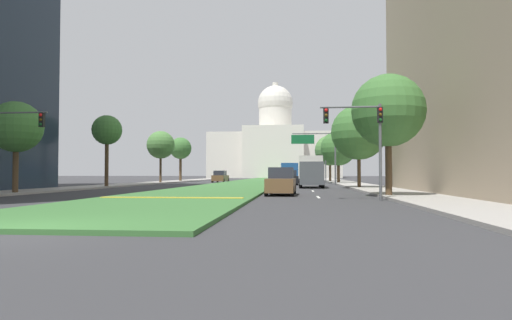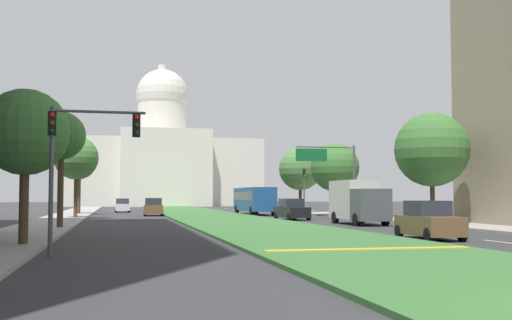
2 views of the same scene
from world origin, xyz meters
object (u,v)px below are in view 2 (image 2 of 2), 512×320
at_px(street_tree_right_far, 335,167).
at_px(sedan_distant, 153,207).
at_px(street_tree_left_mid, 61,137).
at_px(sedan_lead_stopped, 429,221).
at_px(street_tree_left_distant, 79,163).
at_px(city_bus, 254,198).
at_px(traffic_light_far_right, 304,184).
at_px(street_tree_right_mid, 432,150).
at_px(box_truck_delivery, 358,201).
at_px(capitol_building, 162,163).
at_px(overhead_guide_sign, 333,166).
at_px(sedan_midblock, 292,210).
at_px(street_tree_left_near, 25,133).
at_px(street_tree_left_far, 76,158).
at_px(sedan_far_horizon, 122,206).
at_px(street_tree_right_distant, 300,169).
at_px(traffic_light_near_left, 77,147).

relative_size(street_tree_right_far, sedan_distant, 1.67).
relative_size(street_tree_left_mid, sedan_lead_stopped, 1.74).
height_order(street_tree_left_distant, city_bus, street_tree_left_distant).
relative_size(traffic_light_far_right, street_tree_right_mid, 0.66).
xyz_separation_m(sedan_lead_stopped, box_truck_delivery, (2.46, 15.15, 0.82)).
xyz_separation_m(capitol_building, street_tree_left_mid, (-12.36, -91.56, -3.13)).
bearing_deg(overhead_guide_sign, traffic_light_far_right, 82.89).
relative_size(street_tree_right_far, box_truck_delivery, 1.16).
bearing_deg(street_tree_right_far, sedan_midblock, -130.96).
bearing_deg(city_bus, traffic_light_far_right, -7.88).
bearing_deg(street_tree_left_near, sedan_midblock, 54.27).
distance_m(capitol_building, street_tree_left_far, 74.83).
relative_size(street_tree_right_far, sedan_midblock, 1.59).
distance_m(street_tree_left_near, sedan_far_horizon, 54.03).
relative_size(street_tree_left_distant, box_truck_delivery, 1.18).
bearing_deg(street_tree_left_distant, street_tree_right_far, -22.41).
bearing_deg(street_tree_left_mid, street_tree_left_distant, 91.38).
xyz_separation_m(street_tree_left_near, sedan_lead_stopped, (18.20, 0.87, -3.77)).
distance_m(street_tree_left_distant, sedan_distant, 10.33).
distance_m(street_tree_left_mid, sedan_distant, 26.66).
bearing_deg(street_tree_left_far, traffic_light_far_right, 18.42).
distance_m(street_tree_left_mid, street_tree_right_far, 31.62).
bearing_deg(street_tree_right_far, sedan_far_horizon, 135.50).
relative_size(street_tree_right_mid, box_truck_delivery, 1.23).
bearing_deg(sedan_lead_stopped, street_tree_right_distant, 81.44).
distance_m(street_tree_left_mid, sedan_lead_stopped, 22.63).
bearing_deg(street_tree_right_distant, street_tree_left_near, -119.06).
xyz_separation_m(capitol_building, sedan_lead_stopped, (5.63, -104.40, -8.00)).
height_order(traffic_light_far_right, sedan_midblock, traffic_light_far_right).
bearing_deg(street_tree_left_distant, sedan_midblock, -44.14).
bearing_deg(street_tree_left_near, street_tree_left_mid, 89.13).
height_order(capitol_building, street_tree_left_mid, capitol_building).
bearing_deg(sedan_midblock, capitol_building, 94.13).
relative_size(traffic_light_near_left, box_truck_delivery, 0.81).
bearing_deg(traffic_light_near_left, sedan_midblock, 61.35).
bearing_deg(traffic_light_near_left, street_tree_left_far, 93.72).
bearing_deg(street_tree_left_far, street_tree_left_mid, -89.21).
relative_size(street_tree_right_mid, city_bus, 0.72).
bearing_deg(traffic_light_far_right, overhead_guide_sign, -97.11).
bearing_deg(street_tree_left_distant, box_truck_delivery, -52.67).
bearing_deg(sedan_midblock, street_tree_right_far, 49.04).
bearing_deg(traffic_light_far_right, street_tree_left_far, -161.58).
relative_size(traffic_light_near_left, street_tree_left_distant, 0.69).
height_order(street_tree_right_distant, sedan_distant, street_tree_right_distant).
bearing_deg(street_tree_left_mid, street_tree_right_distant, 51.49).
relative_size(sedan_lead_stopped, box_truck_delivery, 0.65).
relative_size(street_tree_left_mid, sedan_far_horizon, 1.64).
height_order(traffic_light_near_left, traffic_light_far_right, same).
bearing_deg(overhead_guide_sign, street_tree_right_distant, 81.66).
xyz_separation_m(traffic_light_near_left, street_tree_right_distant, (22.50, 48.50, 1.44)).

